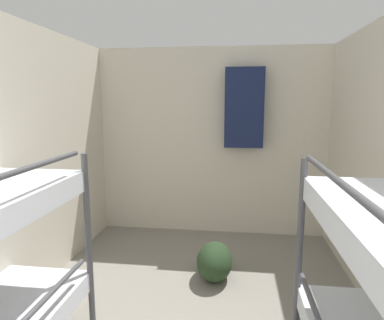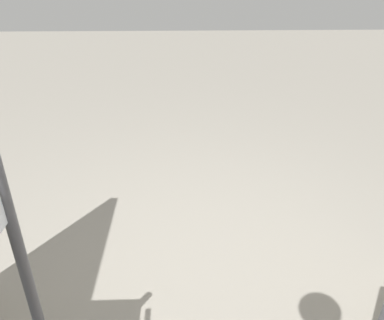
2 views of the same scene
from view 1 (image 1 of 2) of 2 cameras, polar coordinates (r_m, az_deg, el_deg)
The scene contains 3 objects.
wall_back at distance 4.15m, azimuth 3.26°, elevation 2.95°, with size 2.84×0.06×2.23m.
duffel_bag at distance 3.27m, azimuth 3.77°, elevation -16.48°, with size 0.33×0.49×0.33m.
hanging_coat at distance 3.96m, azimuth 8.69°, elevation 8.57°, with size 0.44×0.12×0.90m.
Camera 1 is at (0.30, 0.22, 1.61)m, focal length 32.00 mm.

